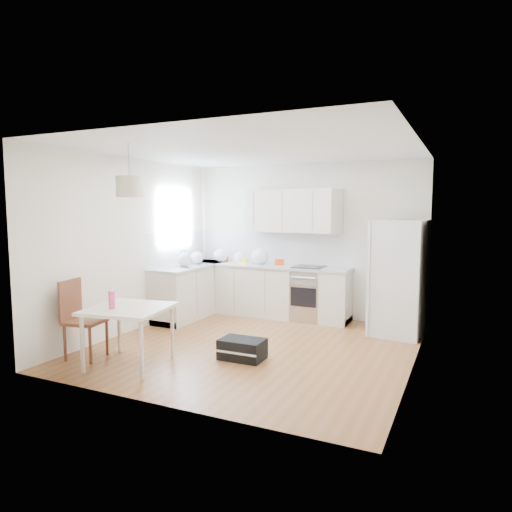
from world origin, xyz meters
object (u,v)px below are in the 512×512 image
at_px(dining_chair, 86,320).
at_px(gym_bag, 242,349).
at_px(refrigerator, 401,277).
at_px(dining_table, 129,313).

relative_size(dining_chair, gym_bag, 1.80).
height_order(refrigerator, dining_table, refrigerator).
bearing_deg(gym_bag, dining_table, -146.35).
distance_m(dining_table, dining_chair, 0.69).
distance_m(dining_chair, gym_bag, 2.04).
bearing_deg(gym_bag, refrigerator, 51.00).
bearing_deg(dining_table, dining_chair, 173.51).
distance_m(refrigerator, dining_chair, 4.55).
height_order(dining_chair, gym_bag, dining_chair).
bearing_deg(dining_chair, dining_table, -7.24).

